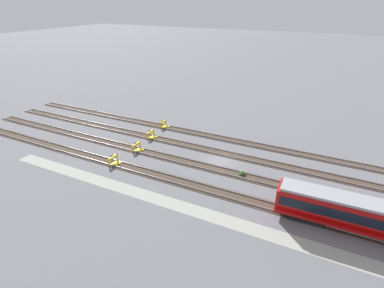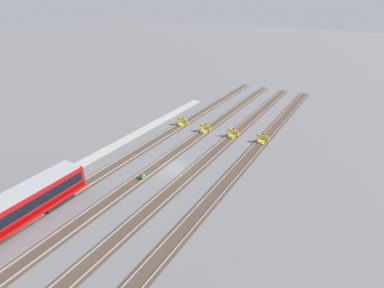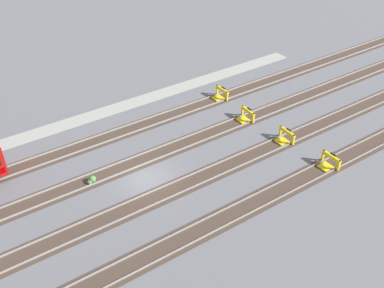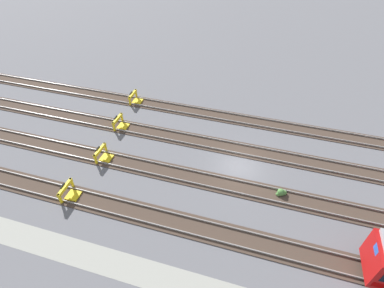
# 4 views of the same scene
# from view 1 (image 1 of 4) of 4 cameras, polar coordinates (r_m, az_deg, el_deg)

# --- Properties ---
(ground_plane) EXTENTS (400.00, 400.00, 0.00)m
(ground_plane) POSITION_cam_1_polar(r_m,az_deg,el_deg) (44.45, 5.39, -3.25)
(ground_plane) COLOR slate
(service_walkway) EXTENTS (54.00, 2.00, 0.01)m
(service_walkway) POSITION_cam_1_polar(r_m,az_deg,el_deg) (35.27, -1.94, -11.85)
(service_walkway) COLOR #9E9E93
(service_walkway) RESTS_ON ground
(rail_track_nearest) EXTENTS (90.00, 2.23, 0.21)m
(rail_track_nearest) POSITION_cam_1_polar(r_m,az_deg,el_deg) (38.51, 1.25, -8.11)
(rail_track_nearest) COLOR #47382D
(rail_track_nearest) RESTS_ON ground
(rail_track_near_inner) EXTENTS (90.00, 2.24, 0.21)m
(rail_track_near_inner) POSITION_cam_1_polar(r_m,az_deg,el_deg) (42.40, 4.15, -4.69)
(rail_track_near_inner) COLOR #47382D
(rail_track_near_inner) RESTS_ON ground
(rail_track_middle) EXTENTS (90.00, 2.24, 0.21)m
(rail_track_middle) POSITION_cam_1_polar(r_m,az_deg,el_deg) (46.51, 6.52, -1.85)
(rail_track_middle) COLOR #47382D
(rail_track_middle) RESTS_ON ground
(rail_track_far_inner) EXTENTS (90.00, 2.23, 0.21)m
(rail_track_far_inner) POSITION_cam_1_polar(r_m,az_deg,el_deg) (50.78, 8.49, 0.53)
(rail_track_far_inner) COLOR #47382D
(rail_track_far_inner) RESTS_ON ground
(subway_car_front_row_centre) EXTENTS (18.06, 3.24, 3.70)m
(subway_car_front_row_centre) POSITION_cam_1_polar(r_m,az_deg,el_deg) (35.39, 30.70, -11.87)
(subway_car_front_row_centre) COLOR #A80F0F
(subway_car_front_row_centre) RESTS_ON ground
(bumper_stop_nearest_track) EXTENTS (1.35, 2.00, 1.22)m
(bumper_stop_nearest_track) POSITION_cam_1_polar(r_m,az_deg,el_deg) (44.79, -14.56, -3.06)
(bumper_stop_nearest_track) COLOR yellow
(bumper_stop_nearest_track) RESTS_ON ground
(bumper_stop_near_inner_track) EXTENTS (1.37, 2.01, 1.22)m
(bumper_stop_near_inner_track) POSITION_cam_1_polar(r_m,az_deg,el_deg) (47.89, -10.32, -0.63)
(bumper_stop_near_inner_track) COLOR yellow
(bumper_stop_near_inner_track) RESTS_ON ground
(bumper_stop_middle_track) EXTENTS (1.36, 2.01, 1.22)m
(bumper_stop_middle_track) POSITION_cam_1_polar(r_m,az_deg,el_deg) (51.90, -7.69, 1.74)
(bumper_stop_middle_track) COLOR yellow
(bumper_stop_middle_track) RESTS_ON ground
(bumper_stop_far_inner_track) EXTENTS (1.34, 2.00, 1.22)m
(bumper_stop_far_inner_track) POSITION_cam_1_polar(r_m,az_deg,el_deg) (56.01, -5.30, 3.73)
(bumper_stop_far_inner_track) COLOR yellow
(bumper_stop_far_inner_track) RESTS_ON ground
(weed_clump) EXTENTS (0.92, 0.70, 0.64)m
(weed_clump) POSITION_cam_1_polar(r_m,az_deg,el_deg) (41.42, 9.55, -5.51)
(weed_clump) COLOR #4C7F3D
(weed_clump) RESTS_ON ground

